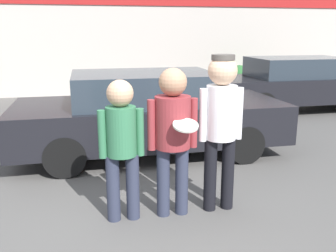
% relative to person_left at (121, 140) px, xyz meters
% --- Properties ---
extents(ground_plane, '(56.00, 56.00, 0.00)m').
position_rel_person_left_xyz_m(ground_plane, '(0.25, -0.11, -0.94)').
color(ground_plane, '#5B5956').
extents(storefront_building, '(24.00, 0.22, 3.20)m').
position_rel_person_left_xyz_m(storefront_building, '(0.25, 8.90, 0.69)').
color(storefront_building, beige).
rests_on(storefront_building, ground).
extents(person_left, '(0.50, 0.33, 1.60)m').
position_rel_person_left_xyz_m(person_left, '(0.00, 0.00, 0.00)').
color(person_left, '#2D3347').
rests_on(person_left, ground).
extents(person_middle_with_frisbee, '(0.57, 0.61, 1.71)m').
position_rel_person_left_xyz_m(person_middle_with_frisbee, '(0.57, -0.01, 0.10)').
color(person_middle_with_frisbee, '#2D3347').
rests_on(person_middle_with_frisbee, ground).
extents(person_right, '(0.52, 0.35, 1.84)m').
position_rel_person_left_xyz_m(person_right, '(1.14, 0.01, 0.19)').
color(person_right, black).
rests_on(person_right, ground).
extents(parked_car_near, '(4.55, 1.91, 1.42)m').
position_rel_person_left_xyz_m(parked_car_near, '(0.68, 2.32, -0.22)').
color(parked_car_near, black).
rests_on(parked_car_near, ground).
extents(parked_car_far, '(4.75, 1.86, 1.41)m').
position_rel_person_left_xyz_m(parked_car_far, '(5.28, 5.13, -0.21)').
color(parked_car_far, black).
rests_on(parked_car_far, ground).
extents(shrub, '(0.95, 0.95, 0.95)m').
position_rel_person_left_xyz_m(shrub, '(4.89, 8.24, -0.46)').
color(shrub, '#2D6B33').
rests_on(shrub, ground).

